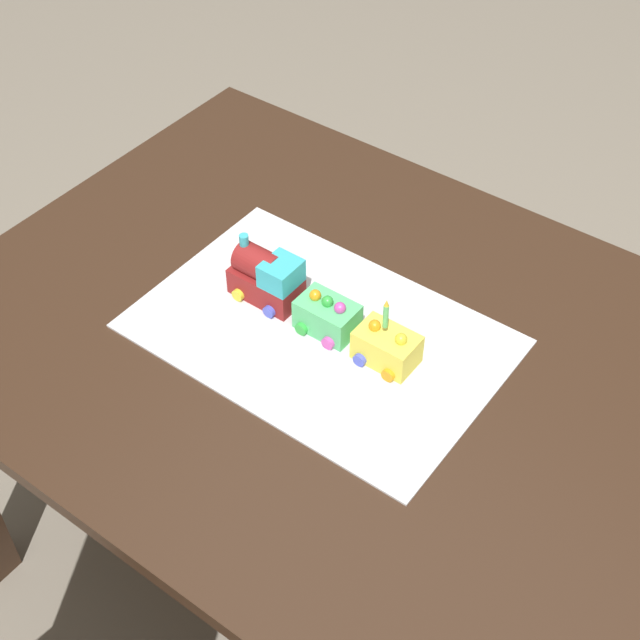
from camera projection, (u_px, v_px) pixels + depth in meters
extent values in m
plane|color=gray|center=(346.00, 576.00, 2.04)|extent=(8.00, 8.00, 0.00)
cube|color=#382316|center=(354.00, 354.00, 1.53)|extent=(1.40, 1.00, 0.03)
cube|color=#382316|center=(243.00, 240.00, 2.31)|extent=(0.07, 0.07, 0.71)
cube|color=silver|center=(320.00, 334.00, 1.54)|extent=(0.60, 0.40, 0.00)
cube|color=maroon|center=(266.00, 286.00, 1.58)|extent=(0.12, 0.06, 0.05)
cylinder|color=maroon|center=(258.00, 263.00, 1.56)|extent=(0.08, 0.05, 0.05)
cube|color=#38B7C6|center=(281.00, 273.00, 1.53)|extent=(0.06, 0.06, 0.04)
cylinder|color=#38B7C6|center=(244.00, 242.00, 1.55)|extent=(0.02, 0.02, 0.03)
sphere|color=#F4EFCC|center=(235.00, 267.00, 1.60)|extent=(0.02, 0.02, 0.02)
cylinder|color=yellow|center=(238.00, 295.00, 1.59)|extent=(0.02, 0.01, 0.02)
cylinder|color=#4C59D8|center=(269.00, 312.00, 1.56)|extent=(0.02, 0.01, 0.02)
cylinder|color=green|center=(264.00, 273.00, 1.63)|extent=(0.02, 0.01, 0.02)
cylinder|color=yellow|center=(295.00, 288.00, 1.60)|extent=(0.02, 0.01, 0.02)
cube|color=#59CC7A|center=(327.00, 316.00, 1.52)|extent=(0.10, 0.06, 0.06)
cylinder|color=green|center=(301.00, 329.00, 1.53)|extent=(0.02, 0.01, 0.02)
cylinder|color=#D84CB2|center=(328.00, 343.00, 1.50)|extent=(0.02, 0.01, 0.02)
cylinder|color=#4C59D8|center=(327.00, 305.00, 1.57)|extent=(0.02, 0.01, 0.02)
cylinder|color=yellow|center=(353.00, 318.00, 1.54)|extent=(0.02, 0.01, 0.02)
sphere|color=orange|center=(315.00, 295.00, 1.51)|extent=(0.02, 0.02, 0.02)
sphere|color=#D84CB2|center=(340.00, 308.00, 1.49)|extent=(0.02, 0.02, 0.02)
sphere|color=green|center=(327.00, 302.00, 1.50)|extent=(0.02, 0.02, 0.02)
cube|color=#F4E04C|center=(387.00, 347.00, 1.47)|extent=(0.10, 0.06, 0.06)
cylinder|color=#4C59D8|center=(359.00, 360.00, 1.48)|extent=(0.02, 0.01, 0.02)
cylinder|color=orange|center=(388.00, 375.00, 1.45)|extent=(0.02, 0.01, 0.02)
cylinder|color=yellow|center=(384.00, 334.00, 1.52)|extent=(0.02, 0.01, 0.02)
cylinder|color=yellow|center=(412.00, 349.00, 1.50)|extent=(0.02, 0.01, 0.02)
sphere|color=orange|center=(375.00, 326.00, 1.46)|extent=(0.02, 0.02, 0.02)
sphere|color=yellow|center=(401.00, 339.00, 1.44)|extent=(0.02, 0.02, 0.02)
cylinder|color=#66D872|center=(386.00, 316.00, 1.43)|extent=(0.01, 0.01, 0.05)
cone|color=yellow|center=(387.00, 303.00, 1.41)|extent=(0.01, 0.01, 0.01)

